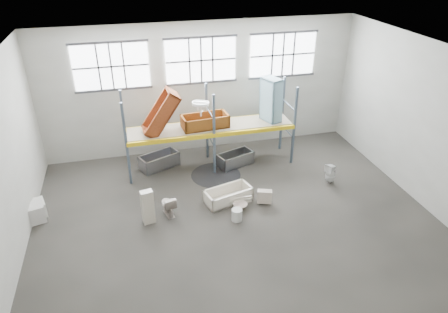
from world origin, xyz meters
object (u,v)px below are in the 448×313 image
object	(u,v)px
cistern_tall	(148,207)
toilet_white	(330,174)
bathtub_beige	(228,195)
bucket	(237,215)
toilet_beige	(168,205)
steel_tub_right	(235,159)
carton_near	(33,213)
blue_tub_upright	(271,100)
steel_tub_left	(159,161)
rust_tub_flat	(205,121)

from	to	relation	value
cistern_tall	toilet_white	size ratio (longest dim) A/B	1.50
bathtub_beige	bucket	xyz separation A→B (m)	(0.00, -1.04, -0.03)
toilet_beige	steel_tub_right	xyz separation A→B (m)	(2.85, 2.47, -0.10)
cistern_tall	carton_near	world-z (taller)	cistern_tall
blue_tub_upright	steel_tub_left	bearing A→B (deg)	175.13
bucket	toilet_beige	bearing A→B (deg)	157.71
toilet_white	blue_tub_upright	world-z (taller)	blue_tub_upright
carton_near	blue_tub_upright	bearing A→B (deg)	13.71
cistern_tall	toilet_beige	bearing A→B (deg)	11.62
toilet_white	steel_tub_right	bearing A→B (deg)	-150.12
bathtub_beige	rust_tub_flat	xyz separation A→B (m)	(-0.22, 2.44, 1.60)
rust_tub_flat	bucket	bearing A→B (deg)	-86.45
bathtub_beige	steel_tub_right	distance (m)	2.41
steel_tub_left	blue_tub_upright	size ratio (longest dim) A/B	0.88
blue_tub_upright	bucket	world-z (taller)	blue_tub_upright
toilet_beige	steel_tub_right	size ratio (longest dim) A/B	0.51
blue_tub_upright	cistern_tall	bearing A→B (deg)	-148.81
steel_tub_left	carton_near	distance (m)	4.69
cistern_tall	carton_near	distance (m)	3.51
cistern_tall	steel_tub_left	bearing A→B (deg)	67.06
cistern_tall	steel_tub_right	size ratio (longest dim) A/B	0.83
blue_tub_upright	carton_near	size ratio (longest dim) A/B	2.51
toilet_beige	rust_tub_flat	xyz separation A→B (m)	(1.76, 2.67, 1.48)
toilet_beige	cistern_tall	xyz separation A→B (m)	(-0.62, -0.26, 0.21)
rust_tub_flat	carton_near	xyz separation A→B (m)	(-5.76, -2.01, -1.54)
steel_tub_right	rust_tub_flat	distance (m)	1.92
bathtub_beige	toilet_white	xyz separation A→B (m)	(3.72, 0.21, 0.15)
blue_tub_upright	bucket	size ratio (longest dim) A/B	4.28
steel_tub_left	cistern_tall	bearing A→B (deg)	-101.73
toilet_white	steel_tub_left	world-z (taller)	toilet_white
bathtub_beige	rust_tub_flat	size ratio (longest dim) A/B	0.92
toilet_white	bucket	distance (m)	3.93
cistern_tall	steel_tub_right	world-z (taller)	cistern_tall
toilet_beige	bucket	world-z (taller)	toilet_beige
toilet_white	rust_tub_flat	distance (m)	4.76
steel_tub_left	steel_tub_right	xyz separation A→B (m)	(2.79, -0.54, -0.02)
steel_tub_right	toilet_white	bearing A→B (deg)	-35.55
rust_tub_flat	steel_tub_right	bearing A→B (deg)	-10.33
toilet_beige	blue_tub_upright	xyz separation A→B (m)	(4.22, 2.66, 2.05)
bathtub_beige	blue_tub_upright	bearing A→B (deg)	32.17
rust_tub_flat	blue_tub_upright	xyz separation A→B (m)	(2.45, -0.01, 0.57)
toilet_white	rust_tub_flat	bearing A→B (deg)	-144.16
steel_tub_right	carton_near	bearing A→B (deg)	-165.16
toilet_beige	rust_tub_flat	distance (m)	3.53
bucket	carton_near	world-z (taller)	carton_near
cistern_tall	toilet_white	distance (m)	6.36
toilet_beige	toilet_white	xyz separation A→B (m)	(5.70, 0.44, 0.03)
blue_tub_upright	carton_near	bearing A→B (deg)	-166.29
carton_near	toilet_beige	bearing A→B (deg)	-9.43
carton_near	steel_tub_right	bearing A→B (deg)	14.84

